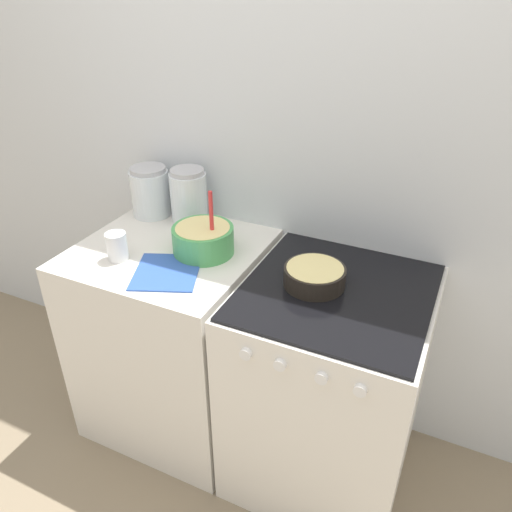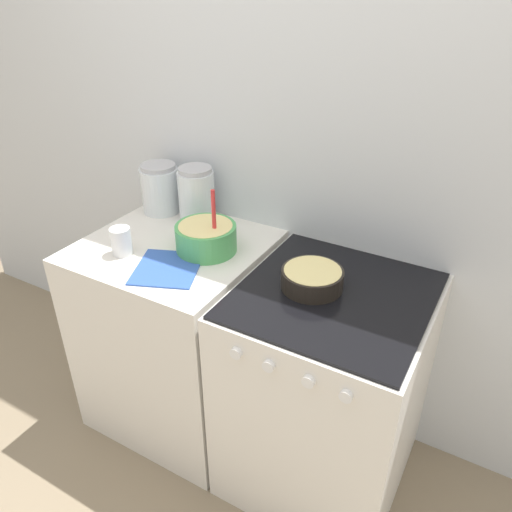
% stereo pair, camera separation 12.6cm
% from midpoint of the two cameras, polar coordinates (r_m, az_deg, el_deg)
% --- Properties ---
extents(ground_plane, '(12.00, 12.00, 0.00)m').
position_cam_midpoint_polar(ground_plane, '(2.29, -3.87, -25.30)').
color(ground_plane, gray).
extents(wall_back, '(4.43, 0.05, 2.40)m').
position_cam_midpoint_polar(wall_back, '(2.05, 6.11, 10.39)').
color(wall_back, silver).
rests_on(wall_back, ground_plane).
extents(countertop_cabinet, '(0.72, 0.69, 0.91)m').
position_cam_midpoint_polar(countertop_cabinet, '(2.30, -7.08, -8.71)').
color(countertop_cabinet, silver).
rests_on(countertop_cabinet, ground_plane).
extents(stove, '(0.67, 0.71, 0.91)m').
position_cam_midpoint_polar(stove, '(2.05, 9.74, -14.84)').
color(stove, white).
rests_on(stove, ground_plane).
extents(mixing_bowl, '(0.24, 0.24, 0.27)m').
position_cam_midpoint_polar(mixing_bowl, '(1.96, -3.91, 2.23)').
color(mixing_bowl, '#4CA559').
rests_on(mixing_bowl, countertop_cabinet).
extents(baking_pan, '(0.22, 0.22, 0.07)m').
position_cam_midpoint_polar(baking_pan, '(1.76, 8.49, -2.56)').
color(baking_pan, black).
rests_on(baking_pan, stove).
extents(storage_jar_left, '(0.17, 0.17, 0.22)m').
position_cam_midpoint_polar(storage_jar_left, '(2.31, -9.33, 7.27)').
color(storage_jar_left, silver).
rests_on(storage_jar_left, countertop_cabinet).
extents(storage_jar_middle, '(0.16, 0.16, 0.25)m').
position_cam_midpoint_polar(storage_jar_middle, '(2.19, -5.15, 6.55)').
color(storage_jar_middle, silver).
rests_on(storage_jar_middle, countertop_cabinet).
extents(tin_can, '(0.08, 0.08, 0.11)m').
position_cam_midpoint_polar(tin_can, '(1.99, -13.42, 1.62)').
color(tin_can, silver).
rests_on(tin_can, countertop_cabinet).
extents(recipe_page, '(0.31, 0.33, 0.01)m').
position_cam_midpoint_polar(recipe_page, '(1.88, -8.23, -1.44)').
color(recipe_page, '#3359B2').
rests_on(recipe_page, countertop_cabinet).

